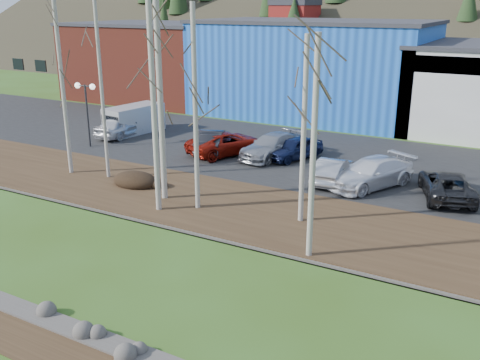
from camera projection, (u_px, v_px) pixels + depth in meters
The scene contains 26 objects.
dirt_strip at pixel (38, 343), 15.97m from camera, with size 80.00×1.80×0.03m, color #382616.
near_bank_rocks at pixel (63, 327), 16.80m from camera, with size 80.00×0.80×0.50m, color #47423D, non-canonical shape.
river at pixel (146, 272), 20.20m from camera, with size 80.00×8.00×0.90m, color #13202E, non-canonical shape.
far_bank_rocks at pixel (204, 233), 23.60m from camera, with size 80.00×0.80×0.46m, color #47423D, non-canonical shape.
far_bank at pixel (239, 209), 26.23m from camera, with size 80.00×7.00×0.15m, color #382616.
parking_lot at pixel (318, 158), 34.94m from camera, with size 80.00×14.00×0.14m, color black.
building_brick at pixel (154, 61), 56.43m from camera, with size 16.32×12.24×7.80m.
building_blue at pixel (314, 68), 48.04m from camera, with size 20.40×12.24×8.30m.
dirt_mound at pixel (135, 180), 29.46m from camera, with size 2.67×1.88×0.52m, color black.
birch_0 at pixel (63, 87), 30.07m from camera, with size 0.23×0.23×10.10m.
birch_1 at pixel (100, 74), 29.03m from camera, with size 0.20×0.20×11.72m.
birch_2 at pixel (160, 97), 25.90m from camera, with size 0.30×0.30×10.44m.
birch_3 at pixel (195, 110), 24.70m from camera, with size 0.23×0.23×9.61m.
birch_4 at pixel (154, 109), 24.44m from camera, with size 0.26×0.26×9.85m.
birch_5 at pixel (304, 132), 23.34m from camera, with size 0.23×0.23×8.34m.
birch_6 at pixel (313, 151), 19.92m from camera, with size 0.23×0.23×8.57m.
street_lamp at pixel (86, 97), 36.33m from camera, with size 1.68×0.45×4.41m.
car_0 at pixel (122, 126), 40.00m from camera, with size 1.89×4.69×1.60m, color silver.
car_1 at pixel (212, 141), 35.75m from camera, with size 1.65×4.72×1.56m, color #232326.
car_2 at pixel (226, 143), 35.29m from camera, with size 2.49×5.40×1.50m, color maroon.
car_3 at pixel (272, 146), 34.51m from camera, with size 2.13×5.24×1.52m, color #94969B.
car_4 at pixel (294, 148), 34.20m from camera, with size 1.67×4.14×1.41m, color #141C41.
car_5 at pixel (333, 170), 29.78m from camera, with size 1.45×4.17×1.37m, color #ACACAE.
car_6 at pixel (447, 185), 27.36m from camera, with size 2.30×4.99×1.39m, color #252527.
car_7 at pixel (371, 173), 28.98m from camera, with size 2.18×5.37×1.56m, color white.
van_grey at pixel (132, 120), 40.98m from camera, with size 2.56×4.96×2.08m.
Camera 1 is at (11.92, -6.85, 9.66)m, focal length 40.00 mm.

